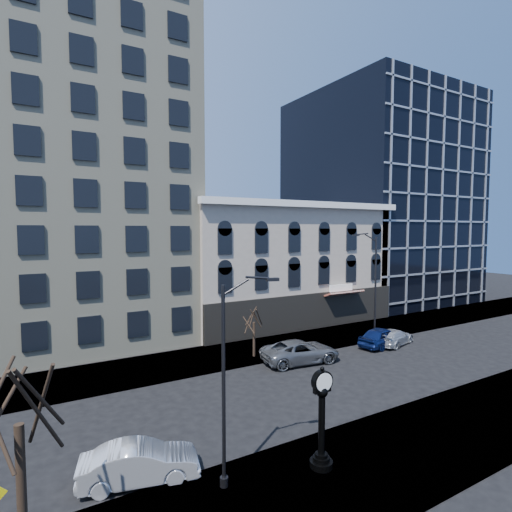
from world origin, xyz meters
TOP-DOWN VIEW (x-y plane):
  - ground at (0.00, 0.00)m, footprint 160.00×160.00m
  - sidewalk_far at (0.00, 8.00)m, footprint 160.00×6.00m
  - sidewalk_near at (0.00, -8.00)m, footprint 160.00×6.00m
  - cream_tower at (-6.11, 18.88)m, footprint 15.90×15.40m
  - victorian_row at (12.00, 15.89)m, footprint 22.60×11.19m
  - glass_office at (32.00, 20.91)m, footprint 20.00×20.15m
  - street_clock at (-1.49, -7.25)m, footprint 0.95×0.95m
  - street_lamp_near at (-4.88, -6.52)m, footprint 2.06×0.75m
  - street_lamp_far at (15.06, 6.29)m, footprint 2.32×1.24m
  - bare_tree_near at (-11.97, -7.63)m, footprint 4.33×4.33m
  - bare_tree_far at (3.28, 6.49)m, footprint 2.47×2.47m
  - car_near_b at (-8.09, -4.30)m, footprint 4.79×2.64m
  - car_far_a at (5.68, 3.82)m, footprint 6.20×3.48m
  - car_far_b at (15.32, 3.46)m, footprint 4.90×3.04m
  - car_far_c at (14.02, 3.66)m, footprint 5.04×2.76m

SIDE VIEW (x-z plane):
  - ground at x=0.00m, z-range 0.00..0.00m
  - sidewalk_far at x=0.00m, z-range 0.00..0.12m
  - sidewalk_near at x=0.00m, z-range 0.00..0.12m
  - car_far_b at x=15.32m, z-range 0.00..1.33m
  - car_near_b at x=-8.09m, z-range 0.00..1.50m
  - car_far_c at x=14.02m, z-range 0.00..1.63m
  - car_far_a at x=5.68m, z-range 0.00..1.64m
  - street_clock at x=-1.49m, z-range -0.08..4.10m
  - bare_tree_far at x=3.28m, z-range 1.20..5.44m
  - bare_tree_near at x=-11.97m, z-range 2.02..9.45m
  - victorian_row at x=12.00m, z-range -0.25..12.25m
  - street_lamp_near at x=-4.88m, z-range 2.19..10.30m
  - street_lamp_far at x=15.06m, z-range 2.55..12.10m
  - glass_office at x=32.00m, z-range 0.00..28.00m
  - cream_tower at x=-6.11m, z-range -1.93..40.57m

